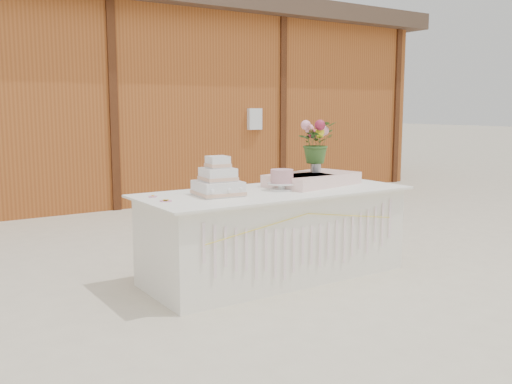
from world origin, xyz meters
TOP-DOWN VIEW (x-y plane):
  - ground at (0.00, 0.00)m, footprint 80.00×80.00m
  - barn at (-0.01, 5.99)m, footprint 12.60×4.60m
  - cake_table at (0.00, -0.00)m, footprint 2.40×1.00m
  - wedding_cake at (-0.55, 0.03)m, footprint 0.39×0.39m
  - pink_cake_stand at (0.06, -0.02)m, footprint 0.25×0.25m
  - satin_runner at (0.49, 0.10)m, footprint 0.95×0.66m
  - flower_vase at (0.58, 0.15)m, footprint 0.10×0.10m
  - bouquet at (0.58, 0.15)m, footprint 0.39×0.35m
  - loose_flowers at (-0.98, 0.12)m, footprint 0.21×0.36m

SIDE VIEW (x-z plane):
  - ground at x=0.00m, z-range 0.00..0.00m
  - cake_table at x=0.00m, z-range 0.00..0.77m
  - loose_flowers at x=-0.98m, z-range 0.77..0.79m
  - satin_runner at x=0.49m, z-range 0.77..0.88m
  - pink_cake_stand at x=0.06m, z-range 0.78..0.96m
  - wedding_cake at x=-0.55m, z-range 0.72..1.04m
  - flower_vase at x=0.58m, z-range 0.88..1.01m
  - bouquet at x=0.58m, z-range 1.01..1.40m
  - barn at x=-0.01m, z-range 0.03..3.33m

